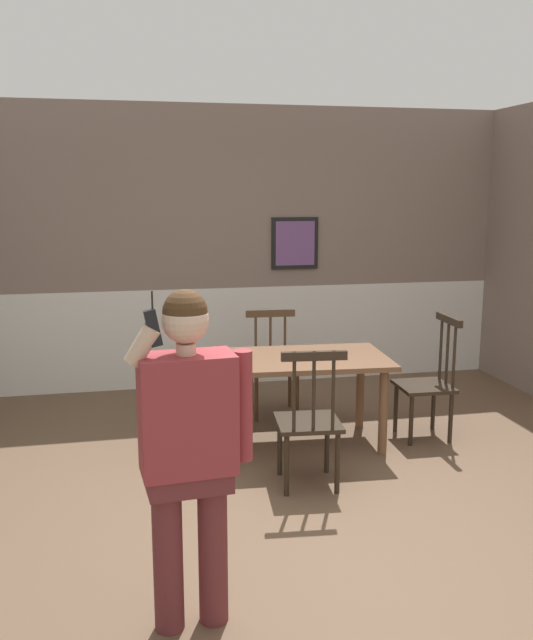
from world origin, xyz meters
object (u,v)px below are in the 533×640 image
at_px(chair_by_doorway, 429,382).
at_px(chair_at_table_head, 273,363).
at_px(chair_near_window, 309,420).
at_px(person_figure, 190,440).
at_px(dining_table, 289,369).

xyz_separation_m(chair_by_doorway, chair_at_table_head, (-1.13, 0.88, -0.01)).
distance_m(chair_by_doorway, chair_at_table_head, 1.43).
relative_size(chair_near_window, person_figure, 0.62).
xyz_separation_m(chair_near_window, chair_at_table_head, (0.10, 1.61, -0.01)).
distance_m(chair_near_window, chair_by_doorway, 1.43).
relative_size(dining_table, chair_by_doorway, 1.59).
height_order(dining_table, person_figure, person_figure).
bearing_deg(chair_by_doorway, chair_at_table_head, 53.74).
relative_size(dining_table, chair_near_window, 1.62).
relative_size(chair_at_table_head, person_figure, 0.58).
bearing_deg(chair_near_window, dining_table, 91.61).
bearing_deg(chair_near_window, chair_by_doorway, 36.14).
xyz_separation_m(dining_table, chair_by_doorway, (1.18, -0.07, -0.16)).
bearing_deg(dining_table, chair_at_table_head, 86.45).
bearing_deg(chair_by_doorway, dining_table, 88.14).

